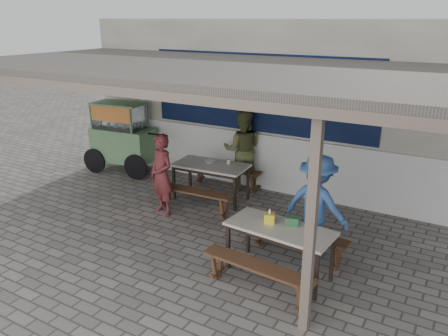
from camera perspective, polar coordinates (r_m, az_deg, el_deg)
The scene contains 17 objects.
ground at distance 7.23m, azimuth -5.05°, elevation -10.16°, with size 60.00×60.00×0.00m, color slate.
back_wall at distance 9.63m, azimuth 7.01°, elevation 8.13°, with size 9.00×1.28×3.50m.
warung_roof at distance 7.10m, azimuth -1.34°, elevation 12.54°, with size 9.00×4.21×2.81m.
table_left at distance 8.73m, azimuth -1.74°, elevation 0.02°, with size 1.53×0.86×0.75m.
bench_left_street at distance 8.27m, azimuth -4.02°, elevation -3.60°, with size 1.59×0.39×0.45m.
bench_left_wall at distance 9.44m, azimuth 0.29°, elevation -0.63°, with size 1.59×0.39×0.45m.
table_right at distance 6.23m, azimuth 7.31°, elevation -8.31°, with size 1.55×0.79×0.75m.
bench_right_street at distance 5.93m, azimuth 4.40°, elevation -13.37°, with size 1.62×0.41×0.45m.
bench_right_wall at distance 6.86m, azimuth 9.55°, elevation -8.83°, with size 1.62×0.41×0.45m.
vendor_cart at distance 10.61m, azimuth -13.19°, elevation 4.26°, with size 2.04×0.97×1.66m.
patron_street_side at distance 8.14m, azimuth -8.14°, elevation -0.89°, with size 0.56×0.37×1.54m, color maroon.
patron_wall_side at distance 9.27m, azimuth 2.47°, elevation 2.35°, with size 0.84×0.65×1.72m, color brown.
patron_right_table at distance 6.86m, azimuth 12.00°, elevation -4.70°, with size 1.04×0.60×1.61m, color #3A64AF.
tissue_box at distance 6.27m, azimuth 5.96°, elevation -6.52°, with size 0.14×0.14×0.14m, color yellow.
donation_box at distance 6.25m, azimuth 8.90°, elevation -6.87°, with size 0.18×0.12×0.12m, color #2E673C.
condiment_jar at distance 8.73m, azimuth 0.61°, elevation 0.84°, with size 0.08×0.08×0.09m, color silver.
condiment_bowl at distance 8.80m, azimuth -1.89°, elevation 0.84°, with size 0.18×0.18×0.04m, color white.
Camera 1 is at (3.69, -5.13, 3.51)m, focal length 35.00 mm.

